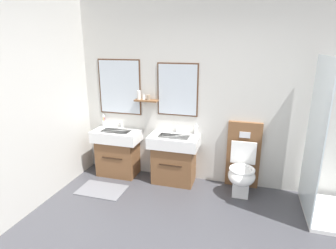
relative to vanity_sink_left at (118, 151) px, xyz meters
name	(u,v)px	position (x,y,z in m)	size (l,w,h in m)	color
wall_back	(221,94)	(1.58, 0.25, 0.97)	(4.64, 0.27, 2.74)	beige
bath_mat	(102,190)	(0.00, -0.58, -0.40)	(0.68, 0.44, 0.01)	slate
vanity_sink_left	(118,151)	(0.00, 0.00, 0.00)	(0.75, 0.45, 0.75)	brown
tap_on_left_sink	(121,123)	(0.00, 0.16, 0.42)	(0.03, 0.13, 0.11)	silver
vanity_sink_right	(174,157)	(0.94, 0.00, 0.00)	(0.75, 0.45, 0.75)	brown
tap_on_right_sink	(177,128)	(0.94, 0.16, 0.42)	(0.03, 0.13, 0.11)	silver
toilet	(242,167)	(1.96, -0.01, -0.03)	(0.48, 0.62, 1.00)	brown
toothbrush_cup	(104,123)	(-0.29, 0.15, 0.41)	(0.07, 0.07, 0.21)	silver
soap_dispenser	(196,130)	(1.25, 0.16, 0.42)	(0.06, 0.06, 0.17)	white
shower_tray	(332,185)	(3.02, -0.32, 0.02)	(0.90, 0.86, 1.95)	white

